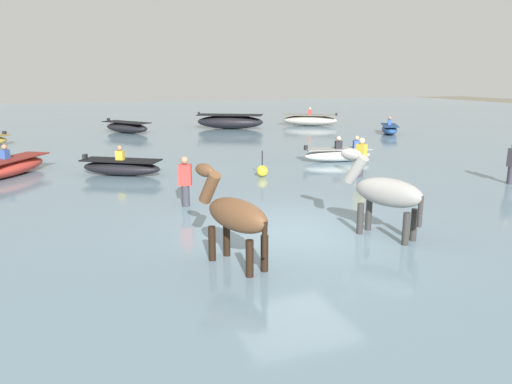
{
  "coord_description": "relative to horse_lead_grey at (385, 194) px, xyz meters",
  "views": [
    {
      "loc": [
        -4.04,
        -8.83,
        3.6
      ],
      "look_at": [
        -0.2,
        1.76,
        0.83
      ],
      "focal_mm": 33.36,
      "sensor_mm": 36.0,
      "label": 1
    }
  ],
  "objects": [
    {
      "name": "person_onlooker_left",
      "position": [
        6.61,
        2.85,
        -0.37
      ],
      "size": [
        0.37,
        0.37,
        1.63
      ],
      "color": "#383842",
      "rests_on": "ground"
    },
    {
      "name": "boat_distant_east",
      "position": [
        -8.12,
        9.51,
        -0.62
      ],
      "size": [
        2.52,
        3.21,
        1.05
      ],
      "color": "#BC382D",
      "rests_on": "water_surface"
    },
    {
      "name": "person_onlooker_right",
      "position": [
        2.81,
        5.34,
        -0.37
      ],
      "size": [
        0.32,
        0.38,
        1.63
      ],
      "color": "#383842",
      "rests_on": "ground"
    },
    {
      "name": "horse_lead_grey",
      "position": [
        0.0,
        0.0,
        0.0
      ],
      "size": [
        1.19,
        1.85,
        2.09
      ],
      "color": "gray",
      "rests_on": "ground"
    },
    {
      "name": "boat_mid_channel",
      "position": [
        8.56,
        20.8,
        -0.54
      ],
      "size": [
        3.75,
        2.98,
        1.21
      ],
      "color": "#B2AD9E",
      "rests_on": "water_surface"
    },
    {
      "name": "boat_near_port",
      "position": [
        -4.6,
        8.34,
        -0.64
      ],
      "size": [
        2.8,
        2.18,
        1.01
      ],
      "color": "black",
      "rests_on": "water_surface"
    },
    {
      "name": "horse_trailing_bay",
      "position": [
        -3.35,
        -0.4,
        -0.03
      ],
      "size": [
        1.05,
        1.84,
        2.04
      ],
      "color": "brown",
      "rests_on": "ground"
    },
    {
      "name": "channel_buoy",
      "position": [
        -0.23,
        6.5,
        -0.71
      ],
      "size": [
        0.37,
        0.37,
        0.86
      ],
      "color": "yellow",
      "rests_on": "water_surface"
    },
    {
      "name": "boat_mid_outer",
      "position": [
        3.56,
        8.19,
        -0.64
      ],
      "size": [
        2.77,
        1.36,
        0.99
      ],
      "color": "silver",
      "rests_on": "water_surface"
    },
    {
      "name": "boat_far_offshore",
      "position": [
        -3.3,
        20.81,
        -0.59
      ],
      "size": [
        2.79,
        3.21,
        0.78
      ],
      "color": "black",
      "rests_on": "water_surface"
    },
    {
      "name": "boat_near_starboard",
      "position": [
        3.04,
        20.88,
        -0.47
      ],
      "size": [
        4.42,
        3.31,
        1.02
      ],
      "color": "black",
      "rests_on": "water_surface"
    },
    {
      "name": "ground_plane",
      "position": [
        -1.66,
        0.86,
        -1.24
      ],
      "size": [
        120.0,
        120.0,
        0.0
      ],
      "primitive_type": "plane",
      "color": "#666051"
    },
    {
      "name": "boat_far_inshore",
      "position": [
        10.89,
        15.17,
        -0.65
      ],
      "size": [
        1.96,
        2.56,
        0.99
      ],
      "color": "#28518E",
      "rests_on": "water_surface"
    },
    {
      "name": "person_wading_close",
      "position": [
        -3.37,
        3.71,
        -0.37
      ],
      "size": [
        0.37,
        0.3,
        1.63
      ],
      "color": "#383842",
      "rests_on": "ground"
    },
    {
      "name": "water_surface",
      "position": [
        -1.66,
        10.86,
        -1.07
      ],
      "size": [
        90.0,
        90.0,
        0.33
      ],
      "primitive_type": "cube",
      "color": "slate",
      "rests_on": "ground"
    }
  ]
}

